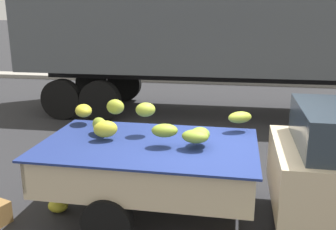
% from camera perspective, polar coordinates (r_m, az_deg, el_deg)
% --- Properties ---
extents(ground, '(220.00, 220.00, 0.00)m').
position_cam_1_polar(ground, '(5.70, 9.07, -14.82)').
color(ground, '#28282B').
extents(curb_strip, '(80.00, 0.80, 0.16)m').
position_cam_1_polar(curb_strip, '(15.71, 9.80, 4.96)').
color(curb_strip, gray).
rests_on(curb_strip, ground).
extents(pickup_truck, '(5.25, 1.90, 1.70)m').
position_cam_1_polar(pickup_truck, '(5.29, 19.88, -7.35)').
color(pickup_truck, '#CCB793').
rests_on(pickup_truck, ground).
extents(semi_trailer, '(12.03, 2.74, 3.95)m').
position_cam_1_polar(semi_trailer, '(10.65, 10.43, 13.45)').
color(semi_trailer, '#4C5156').
rests_on(semi_trailer, ground).
extents(fallen_banana_bunch_near_tailgate, '(0.30, 0.26, 0.19)m').
position_cam_1_polar(fallen_banana_bunch_near_tailgate, '(5.94, -16.13, -12.89)').
color(fallen_banana_bunch_near_tailgate, gold).
rests_on(fallen_banana_bunch_near_tailgate, ground).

